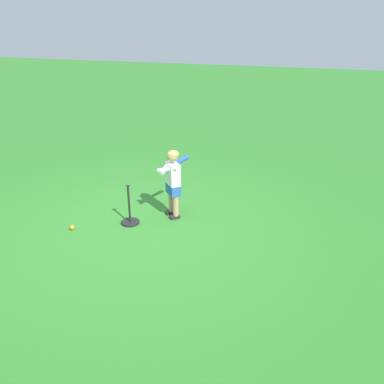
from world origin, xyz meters
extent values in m
plane|color=#2D7528|center=(0.00, 0.00, 0.00)|extent=(40.00, 40.00, 0.00)
cube|color=#232328|center=(-0.37, 0.36, 0.03)|extent=(0.17, 0.17, 0.05)
cylinder|color=tan|center=(-0.38, 0.38, 0.21)|extent=(0.09, 0.09, 0.34)
cube|color=#232328|center=(-0.50, 0.25, 0.03)|extent=(0.17, 0.17, 0.05)
cylinder|color=tan|center=(-0.51, 0.27, 0.21)|extent=(0.09, 0.09, 0.34)
cube|color=#2856A8|center=(-0.45, 0.32, 0.46)|extent=(0.30, 0.29, 0.16)
cube|color=white|center=(-0.45, 0.32, 0.71)|extent=(0.29, 0.28, 0.34)
sphere|color=tan|center=(-0.45, 0.32, 1.00)|extent=(0.17, 0.17, 0.17)
ellipsoid|color=tan|center=(-0.45, 0.33, 1.02)|extent=(0.24, 0.24, 0.11)
sphere|color=blue|center=(-0.36, 0.22, 0.80)|extent=(0.04, 0.04, 0.04)
cylinder|color=black|center=(-0.44, 0.26, 0.81)|extent=(0.14, 0.09, 0.05)
cylinder|color=blue|center=(-0.65, 0.36, 0.85)|extent=(0.34, 0.21, 0.11)
sphere|color=blue|center=(-0.80, 0.44, 0.87)|extent=(0.07, 0.07, 0.07)
cylinder|color=white|center=(-0.35, 0.27, 0.81)|extent=(0.08, 0.31, 0.14)
cylinder|color=white|center=(-0.40, 0.22, 0.81)|extent=(0.31, 0.09, 0.14)
sphere|color=orange|center=(0.40, -0.97, 0.04)|extent=(0.07, 0.07, 0.07)
cylinder|color=black|center=(-0.03, -0.23, 0.01)|extent=(0.28, 0.28, 0.03)
cylinder|color=black|center=(-0.03, -0.23, 0.31)|extent=(0.03, 0.03, 0.55)
cone|color=black|center=(-0.03, -0.23, 0.60)|extent=(0.07, 0.07, 0.04)
camera|label=1|loc=(4.96, 2.23, 2.96)|focal=38.17mm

